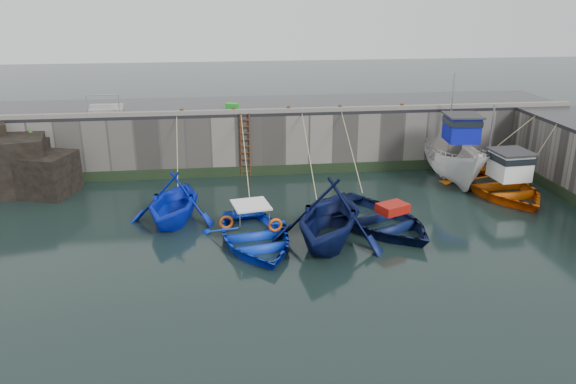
{
  "coord_description": "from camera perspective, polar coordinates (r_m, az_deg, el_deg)",
  "views": [
    {
      "loc": [
        -3.18,
        -17.05,
        8.76
      ],
      "look_at": [
        -0.6,
        3.96,
        1.2
      ],
      "focal_mm": 35.0,
      "sensor_mm": 36.0,
      "label": 1
    }
  ],
  "objects": [
    {
      "name": "boat_far_orange",
      "position": [
        27.6,
        20.75,
        0.69
      ],
      "size": [
        4.68,
        6.26,
        4.23
      ],
      "rotation": [
        0.0,
        0.0,
        0.07
      ],
      "color": "orange",
      "rests_on": "ground"
    },
    {
      "name": "algae_back",
      "position": [
        28.5,
        -0.28,
        2.27
      ],
      "size": [
        30.0,
        0.08,
        0.5
      ],
      "primitive_type": "cube",
      "color": "black",
      "rests_on": "ground"
    },
    {
      "name": "boat_near_blue",
      "position": [
        20.85,
        -3.39,
        -5.23
      ],
      "size": [
        4.5,
        5.7,
        1.06
      ],
      "primitive_type": "imported",
      "rotation": [
        0.0,
        0.0,
        0.17
      ],
      "color": "#0D33C7",
      "rests_on": "ground"
    },
    {
      "name": "boat_near_white",
      "position": [
        23.32,
        -11.42,
        -2.82
      ],
      "size": [
        4.58,
        5.04,
        2.3
      ],
      "primitive_type": "imported",
      "rotation": [
        0.0,
        0.0,
        -0.21
      ],
      "color": "#0E29D4",
      "rests_on": "ground"
    },
    {
      "name": "boat_near_navy_rope",
      "position": [
        26.93,
        6.33,
        0.54
      ],
      "size": [
        0.04,
        5.31,
        3.1
      ],
      "primitive_type": null,
      "color": "tan",
      "rests_on": "ground"
    },
    {
      "name": "bollard_e",
      "position": [
        29.32,
        11.5,
        8.53
      ],
      "size": [
        0.18,
        0.18,
        0.28
      ],
      "primitive_type": "cylinder",
      "color": "#3F1E0F",
      "rests_on": "road_back"
    },
    {
      "name": "rock_outcrop",
      "position": [
        28.91,
        -26.43,
        2.52
      ],
      "size": [
        5.85,
        4.24,
        3.41
      ],
      "color": "black",
      "rests_on": "ground"
    },
    {
      "name": "bollard_b",
      "position": [
        27.85,
        -5.53,
        8.25
      ],
      "size": [
        0.18,
        0.18,
        0.28
      ],
      "primitive_type": "cylinder",
      "color": "#3F1E0F",
      "rests_on": "road_back"
    },
    {
      "name": "bollard_d",
      "position": [
        28.48,
        5.3,
        8.51
      ],
      "size": [
        0.18,
        0.18,
        0.28
      ],
      "primitive_type": "cylinder",
      "color": "#3F1E0F",
      "rests_on": "road_back"
    },
    {
      "name": "boat_near_white_rope",
      "position": [
        27.07,
        -10.87,
        0.4
      ],
      "size": [
        0.04,
        3.99,
        3.1
      ],
      "primitive_type": null,
      "color": "tan",
      "rests_on": "ground"
    },
    {
      "name": "fish_crate",
      "position": [
        28.76,
        -5.69,
        8.65
      ],
      "size": [
        0.7,
        0.57,
        0.32
      ],
      "primitive_type": "cube",
      "rotation": [
        0.0,
        0.0,
        -0.33
      ],
      "color": "#1B9821",
      "rests_on": "road_back"
    },
    {
      "name": "railing",
      "position": [
        29.34,
        -18.01,
        8.09
      ],
      "size": [
        1.6,
        1.05,
        1.0
      ],
      "color": "#A5A8AD",
      "rests_on": "road_back"
    },
    {
      "name": "boat_near_blue_rope",
      "position": [
        25.78,
        -4.18,
        -0.27
      ],
      "size": [
        0.04,
        6.23,
        3.1
      ],
      "primitive_type": null,
      "color": "tan",
      "rests_on": "ground"
    },
    {
      "name": "ground",
      "position": [
        19.43,
        3.19,
        -7.18
      ],
      "size": [
        120.0,
        120.0,
        0.0
      ],
      "primitive_type": "plane",
      "color": "black",
      "rests_on": "ground"
    },
    {
      "name": "kerb_back",
      "position": [
        27.93,
        -0.34,
        8.29
      ],
      "size": [
        30.0,
        0.3,
        0.2
      ],
      "primitive_type": "cube",
      "color": "slate",
      "rests_on": "road_back"
    },
    {
      "name": "boat_far_white",
      "position": [
        28.81,
        16.56,
        3.25
      ],
      "size": [
        2.93,
        6.46,
        5.42
      ],
      "rotation": [
        0.0,
        0.0,
        -0.09
      ],
      "color": "silver",
      "rests_on": "ground"
    },
    {
      "name": "road_back",
      "position": [
        30.26,
        -0.86,
        8.83
      ],
      "size": [
        30.0,
        5.0,
        0.16
      ],
      "primitive_type": "cube",
      "color": "black",
      "rests_on": "quay_back"
    },
    {
      "name": "boat_near_navy",
      "position": [
        22.59,
        9.08,
        -3.44
      ],
      "size": [
        5.92,
        6.72,
        1.15
      ],
      "primitive_type": "imported",
      "rotation": [
        0.0,
        0.0,
        0.43
      ],
      "color": "#091339",
      "rests_on": "ground"
    },
    {
      "name": "ladder",
      "position": [
        27.93,
        -4.37,
        4.72
      ],
      "size": [
        0.51,
        0.08,
        3.2
      ],
      "color": "#3F1E0F",
      "rests_on": "ground"
    },
    {
      "name": "quay_back",
      "position": [
        30.6,
        -0.85,
        5.92
      ],
      "size": [
        30.0,
        5.0,
        3.0
      ],
      "primitive_type": "cube",
      "color": "slate",
      "rests_on": "ground"
    },
    {
      "name": "boat_near_blacktrim_rope",
      "position": [
        25.95,
        1.91,
        -0.09
      ],
      "size": [
        0.04,
        6.41,
        3.1
      ],
      "primitive_type": null,
      "color": "tan",
      "rests_on": "ground"
    },
    {
      "name": "boat_near_blacktrim",
      "position": [
        20.99,
        4.18,
        -5.07
      ],
      "size": [
        6.14,
        6.5,
        2.71
      ],
      "primitive_type": "imported",
      "rotation": [
        0.0,
        0.0,
        -0.42
      ],
      "color": "#0A1444",
      "rests_on": "ground"
    },
    {
      "name": "bollard_a",
      "position": [
        27.9,
        -10.72,
        8.02
      ],
      "size": [
        0.18,
        0.18,
        0.28
      ],
      "primitive_type": "cylinder",
      "color": "#3F1E0F",
      "rests_on": "road_back"
    },
    {
      "name": "bollard_c",
      "position": [
        28.05,
        0.05,
        8.42
      ],
      "size": [
        0.18,
        0.18,
        0.28
      ],
      "primitive_type": "cylinder",
      "color": "#3F1E0F",
      "rests_on": "road_back"
    }
  ]
}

